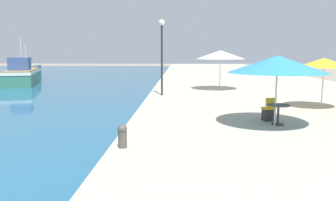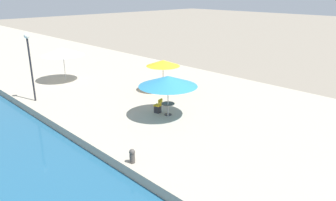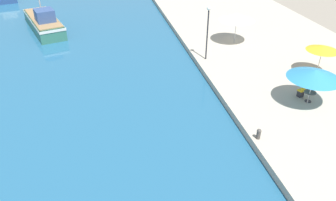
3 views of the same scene
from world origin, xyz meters
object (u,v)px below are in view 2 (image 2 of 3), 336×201
cafe_umbrella_striped (63,51)px  cafe_table (168,107)px  cafe_chair_left (158,108)px  mooring_bollard (132,156)px  lamppost (29,56)px  cafe_umbrella_white (163,63)px  cafe_umbrella_pink (168,81)px

cafe_umbrella_striped → cafe_table: size_ratio=4.25×
cafe_table → cafe_chair_left: cafe_chair_left is taller
mooring_bollard → lamppost: bearing=87.6°
cafe_chair_left → mooring_bollard: cafe_chair_left is taller
cafe_umbrella_striped → lamppost: bearing=-140.5°
cafe_umbrella_white → cafe_umbrella_striped: 8.62m
cafe_umbrella_striped → cafe_table: (0.72, -11.46, -1.92)m
cafe_umbrella_striped → cafe_umbrella_pink: bearing=-87.2°
lamppost → cafe_umbrella_striped: bearing=39.5°
cafe_umbrella_striped → lamppost: lamppost is taller
cafe_umbrella_striped → cafe_chair_left: 10.98m
cafe_chair_left → lamppost: bearing=107.1°
cafe_umbrella_striped → cafe_chair_left: cafe_umbrella_striped is taller
cafe_table → mooring_bollard: 5.97m
cafe_umbrella_pink → lamppost: lamppost is taller
cafe_umbrella_white → cafe_table: 5.15m
cafe_chair_left → lamppost: lamppost is taller
cafe_umbrella_striped → cafe_table: bearing=-86.4°
cafe_umbrella_white → mooring_bollard: size_ratio=3.76×
cafe_umbrella_pink → cafe_umbrella_striped: size_ratio=1.01×
cafe_chair_left → cafe_table: bearing=-90.0°
lamppost → cafe_umbrella_pink: bearing=-61.9°
cafe_umbrella_white → cafe_chair_left: (-3.30, -3.06, -1.80)m
cafe_umbrella_pink → cafe_chair_left: cafe_umbrella_pink is taller
cafe_umbrella_white → cafe_chair_left: 4.85m
cafe_umbrella_white → lamppost: 9.02m
cafe_umbrella_pink → cafe_table: size_ratio=4.31×
cafe_chair_left → mooring_bollard: bearing=-156.4°
cafe_umbrella_pink → cafe_umbrella_white: (3.29, 3.93, -0.06)m
cafe_umbrella_pink → cafe_chair_left: size_ratio=3.79×
cafe_umbrella_striped → cafe_table: 11.64m
cafe_umbrella_white → cafe_table: bearing=-129.8°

